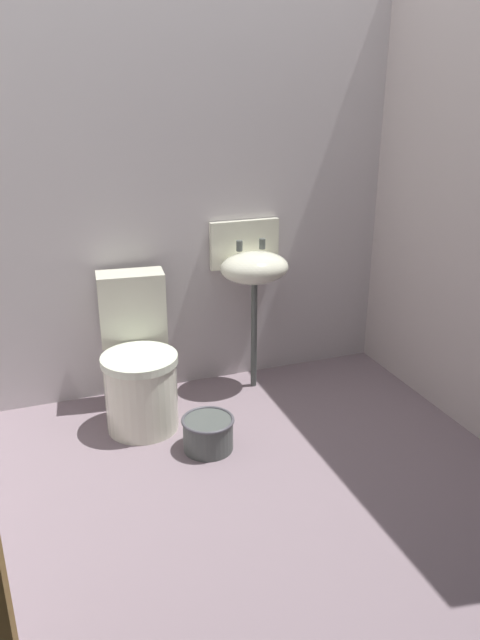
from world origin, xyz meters
TOP-DOWN VIEW (x-y plane):
  - ground_plane at (0.00, 0.00)m, footprint 2.81×2.57m
  - wall_back at (0.00, 1.13)m, footprint 2.81×0.10m
  - toilet_near_wall at (-0.41, 0.73)m, footprint 0.44×0.63m
  - sink at (0.32, 0.92)m, footprint 0.42×0.35m
  - bucket at (-0.15, 0.32)m, footprint 0.27×0.27m

SIDE VIEW (x-z plane):
  - ground_plane at x=0.00m, z-range -0.08..0.00m
  - bucket at x=-0.15m, z-range 0.00..0.18m
  - toilet_near_wall at x=-0.41m, z-range -0.07..0.71m
  - sink at x=0.32m, z-range 0.26..1.25m
  - wall_back at x=0.00m, z-range 0.00..2.40m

